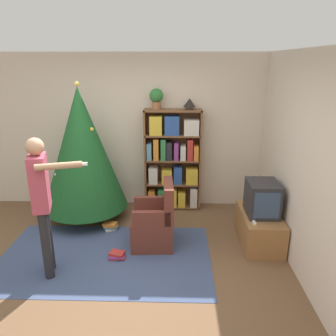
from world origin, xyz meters
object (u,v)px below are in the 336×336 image
(armchair, at_px, (155,223))
(standing_person, at_px, (42,197))
(television, at_px, (262,198))
(christmas_tree, at_px, (82,149))
(potted_plant, at_px, (156,97))
(table_lamp, at_px, (189,103))
(bookshelf, at_px, (172,162))

(armchair, xyz_separation_m, standing_person, (-1.22, -0.69, 0.68))
(television, height_order, standing_person, standing_person)
(television, height_order, armchair, armchair)
(christmas_tree, distance_m, potted_plant, 1.43)
(television, distance_m, christmas_tree, 2.76)
(christmas_tree, relative_size, armchair, 2.37)
(television, xyz_separation_m, table_lamp, (-0.97, 1.16, 1.14))
(television, height_order, christmas_tree, christmas_tree)
(television, relative_size, christmas_tree, 0.23)
(armchair, distance_m, table_lamp, 2.01)
(standing_person, relative_size, potted_plant, 5.11)
(television, bearing_deg, bookshelf, 137.10)
(television, bearing_deg, armchair, -176.62)
(bookshelf, relative_size, armchair, 1.86)
(bookshelf, relative_size, standing_person, 1.02)
(bookshelf, distance_m, christmas_tree, 1.49)
(television, bearing_deg, table_lamp, 129.95)
(armchair, bearing_deg, bookshelf, 166.43)
(bookshelf, relative_size, potted_plant, 5.21)
(standing_person, bearing_deg, television, 89.95)
(television, bearing_deg, potted_plant, 142.29)
(television, relative_size, potted_plant, 1.50)
(bookshelf, xyz_separation_m, christmas_tree, (-1.39, -0.46, 0.32))
(standing_person, distance_m, table_lamp, 2.71)
(armchair, bearing_deg, christmas_tree, -127.45)
(television, distance_m, potted_plant, 2.26)
(table_lamp, bearing_deg, armchair, -111.38)
(television, xyz_separation_m, armchair, (-1.46, -0.09, -0.36))
(bookshelf, xyz_separation_m, television, (1.24, -1.15, -0.16))
(television, bearing_deg, standing_person, -163.94)
(christmas_tree, xyz_separation_m, armchair, (1.17, -0.78, -0.84))
(table_lamp, bearing_deg, potted_plant, 180.00)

